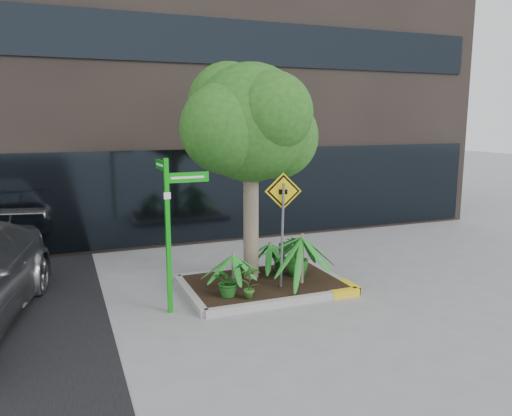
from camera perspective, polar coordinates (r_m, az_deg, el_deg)
name	(u,v)px	position (r m, az deg, el deg)	size (l,w,h in m)	color
ground	(260,294)	(10.33, 0.51, -9.78)	(80.00, 80.00, 0.00)	gray
building	(180,0)	(18.42, -8.70, 22.49)	(18.00, 8.00, 15.00)	#2D2621
planter	(266,284)	(10.62, 1.12, -8.64)	(3.35, 2.36, 0.15)	#9E9E99
tree	(250,123)	(10.37, -0.64, 9.67)	(3.14, 2.78, 4.70)	gray
palm_front	(302,237)	(10.30, 5.33, -3.32)	(1.18, 1.18, 1.31)	gray
palm_left	(233,255)	(10.00, -2.60, -5.38)	(0.84, 0.84, 0.93)	gray
palm_back	(270,244)	(11.11, 1.60, -4.13)	(0.76, 0.76, 0.85)	gray
shrub_a	(228,280)	(9.68, -3.23, -8.27)	(0.57, 0.57, 0.63)	#1A5217
shrub_b	(297,256)	(10.92, 4.76, -5.45)	(0.49, 0.49, 0.88)	#246F21
shrub_c	(249,282)	(9.53, -0.75, -8.44)	(0.35, 0.35, 0.66)	#2C621E
shrub_d	(283,256)	(11.11, 3.05, -5.49)	(0.42, 0.42, 0.76)	#1C6223
street_sign_post	(170,218)	(9.11, -9.82, -1.16)	(0.84, 0.83, 2.84)	#0E9C12
cattle_sign	(283,211)	(9.76, 3.08, -0.39)	(0.70, 0.29, 2.35)	slate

